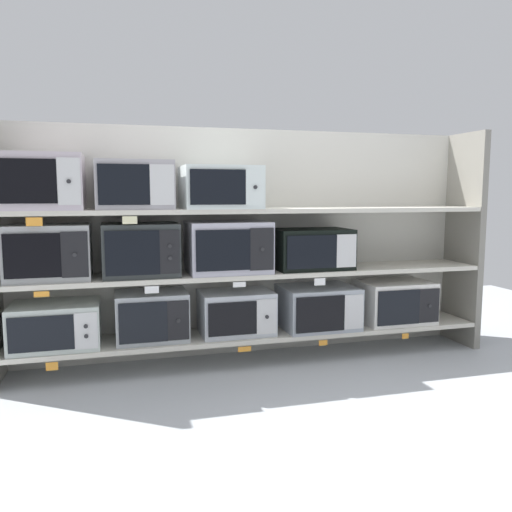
% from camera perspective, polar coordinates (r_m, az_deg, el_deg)
% --- Properties ---
extents(ground, '(7.20, 6.00, 0.02)m').
position_cam_1_polar(ground, '(2.74, 5.89, -17.91)').
color(ground, '#B2B7BC').
extents(back_panel, '(3.40, 0.04, 1.58)m').
position_cam_1_polar(back_panel, '(3.67, -0.94, 1.50)').
color(back_panel, beige).
rests_on(back_panel, ground).
extents(upright_right, '(0.05, 0.41, 1.58)m').
position_cam_1_polar(upright_right, '(4.19, 22.02, 1.68)').
color(upright_right, gray).
rests_on(upright_right, ground).
extents(shelf_0, '(3.20, 0.41, 0.03)m').
position_cam_1_polar(shelf_0, '(3.56, 0.00, -8.58)').
color(shelf_0, beige).
rests_on(shelf_0, ground).
extents(microwave_0, '(0.52, 0.40, 0.27)m').
position_cam_1_polar(microwave_0, '(3.42, -21.26, -7.12)').
color(microwave_0, '#B3BEB7').
rests_on(microwave_0, shelf_0).
extents(microwave_1, '(0.45, 0.35, 0.31)m').
position_cam_1_polar(microwave_1, '(3.40, -11.47, -6.51)').
color(microwave_1, '#A1A7AC').
rests_on(microwave_1, shelf_0).
extents(microwave_2, '(0.48, 0.36, 0.29)m').
position_cam_1_polar(microwave_2, '(3.49, -2.21, -6.24)').
color(microwave_2, '#B4BBC3').
rests_on(microwave_2, shelf_0).
extents(microwave_3, '(0.51, 0.43, 0.29)m').
position_cam_1_polar(microwave_3, '(3.66, 6.83, -5.61)').
color(microwave_3, '#9AA2AB').
rests_on(microwave_3, shelf_0).
extents(microwave_4, '(0.51, 0.40, 0.30)m').
position_cam_1_polar(microwave_4, '(3.93, 15.03, -4.88)').
color(microwave_4, white).
rests_on(microwave_4, shelf_0).
extents(price_tag_0, '(0.07, 0.00, 0.05)m').
position_cam_1_polar(price_tag_0, '(3.28, -21.64, -11.29)').
color(price_tag_0, orange).
extents(price_tag_1, '(0.09, 0.00, 0.03)m').
position_cam_1_polar(price_tag_1, '(3.35, -1.28, -10.27)').
color(price_tag_1, orange).
extents(price_tag_2, '(0.06, 0.00, 0.04)m').
position_cam_1_polar(price_tag_2, '(3.51, 7.43, -9.51)').
color(price_tag_2, orange).
extents(price_tag_3, '(0.05, 0.00, 0.04)m').
position_cam_1_polar(price_tag_3, '(3.79, 16.20, -8.50)').
color(price_tag_3, orange).
extents(shelf_1, '(3.20, 0.41, 0.03)m').
position_cam_1_polar(shelf_1, '(3.47, 0.00, -1.88)').
color(shelf_1, beige).
extents(microwave_5, '(0.48, 0.37, 0.33)m').
position_cam_1_polar(microwave_5, '(3.34, -21.93, 0.41)').
color(microwave_5, '#9EA1A1').
rests_on(microwave_5, shelf_1).
extents(microwave_6, '(0.47, 0.38, 0.33)m').
position_cam_1_polar(microwave_6, '(3.33, -12.65, 0.70)').
color(microwave_6, '#2D3132').
rests_on(microwave_6, shelf_1).
extents(microwave_7, '(0.53, 0.41, 0.34)m').
position_cam_1_polar(microwave_7, '(3.40, -3.13, 1.02)').
color(microwave_7, '#B4B1C2').
rests_on(microwave_7, shelf_1).
extents(microwave_8, '(0.52, 0.37, 0.28)m').
position_cam_1_polar(microwave_8, '(3.57, 6.15, 0.80)').
color(microwave_8, black).
rests_on(microwave_8, shelf_1).
extents(price_tag_4, '(0.08, 0.00, 0.03)m').
position_cam_1_polar(price_tag_4, '(3.18, -22.63, -3.92)').
color(price_tag_4, orange).
extents(price_tag_5, '(0.08, 0.00, 0.04)m').
position_cam_1_polar(price_tag_5, '(3.16, -11.45, -3.68)').
color(price_tag_5, white).
extents(price_tag_6, '(0.08, 0.00, 0.03)m').
position_cam_1_polar(price_tag_6, '(3.24, -1.85, -3.18)').
color(price_tag_6, white).
extents(price_tag_7, '(0.08, 0.00, 0.05)m').
position_cam_1_polar(price_tag_7, '(3.41, 7.08, -2.85)').
color(price_tag_7, white).
extents(shelf_2, '(3.20, 0.41, 0.03)m').
position_cam_1_polar(shelf_2, '(3.43, 0.00, 5.07)').
color(shelf_2, beige).
extents(microwave_9, '(0.46, 0.44, 0.33)m').
position_cam_1_polar(microwave_9, '(3.33, -22.46, 7.58)').
color(microwave_9, '#BEB0BB').
rests_on(microwave_9, shelf_2).
extents(microwave_10, '(0.46, 0.40, 0.30)m').
position_cam_1_polar(microwave_10, '(3.31, -13.31, 7.64)').
color(microwave_10, '#A49FA5').
rests_on(microwave_10, shelf_2).
extents(microwave_11, '(0.49, 0.44, 0.27)m').
position_cam_1_polar(microwave_11, '(3.37, -3.99, 7.58)').
color(microwave_11, silver).
rests_on(microwave_11, shelf_2).
extents(price_tag_8, '(0.09, 0.00, 0.05)m').
position_cam_1_polar(price_tag_8, '(3.13, -23.33, 3.50)').
color(price_tag_8, orange).
extents(price_tag_9, '(0.08, 0.00, 0.05)m').
position_cam_1_polar(price_tag_9, '(3.10, -13.79, 3.88)').
color(price_tag_9, beige).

